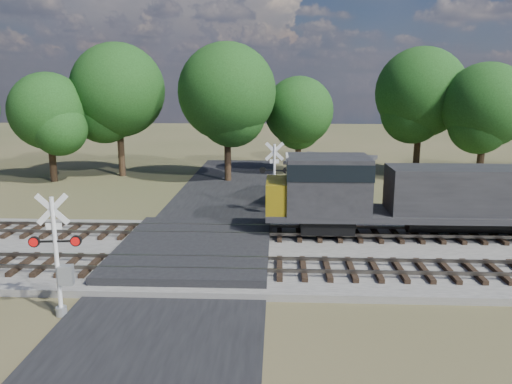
{
  "coord_description": "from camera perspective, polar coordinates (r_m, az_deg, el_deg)",
  "views": [
    {
      "loc": [
        3.88,
        -21.8,
        7.97
      ],
      "look_at": [
        2.83,
        2.0,
        2.78
      ],
      "focal_mm": 35.0,
      "sensor_mm": 36.0,
      "label": 1
    }
  ],
  "objects": [
    {
      "name": "crossing_signal_near",
      "position": [
        18.6,
        -21.49,
        -7.88
      ],
      "size": [
        1.77,
        0.41,
        4.41
      ],
      "rotation": [
        0.0,
        0.0,
        0.11
      ],
      "color": "silver",
      "rests_on": "ground"
    },
    {
      "name": "ballast_bed",
      "position": [
        24.42,
        17.03,
        -6.96
      ],
      "size": [
        140.0,
        10.0,
        0.3
      ],
      "primitive_type": "cube",
      "color": "gray",
      "rests_on": "ground"
    },
    {
      "name": "treeline",
      "position": [
        42.37,
        7.51,
        10.21
      ],
      "size": [
        81.5,
        11.49,
        11.41
      ],
      "color": "black",
      "rests_on": "ground"
    },
    {
      "name": "equipment_shed",
      "position": [
        32.56,
        8.62,
        1.01
      ],
      "size": [
        6.3,
        6.3,
        3.32
      ],
      "rotation": [
        0.0,
        0.0,
        -0.37
      ],
      "color": "#3F231B",
      "rests_on": "ground"
    },
    {
      "name": "track_far",
      "position": [
        25.94,
        0.75,
        -4.65
      ],
      "size": [
        140.0,
        2.6,
        0.33
      ],
      "color": "black",
      "rests_on": "ballast_bed"
    },
    {
      "name": "road",
      "position": [
        23.52,
        -7.17,
        -7.52
      ],
      "size": [
        7.0,
        60.0,
        0.08
      ],
      "primitive_type": "cube",
      "color": "black",
      "rests_on": "ground"
    },
    {
      "name": "track_near",
      "position": [
        21.21,
        0.32,
        -8.59
      ],
      "size": [
        140.0,
        2.6,
        0.33
      ],
      "color": "black",
      "rests_on": "ballast_bed"
    },
    {
      "name": "crossing_panel",
      "position": [
        23.9,
        -6.99,
        -6.49
      ],
      "size": [
        7.0,
        9.0,
        0.62
      ],
      "primitive_type": "cube",
      "color": "#262628",
      "rests_on": "ground"
    },
    {
      "name": "crossing_signal_far",
      "position": [
        30.55,
        1.92,
        0.8
      ],
      "size": [
        1.83,
        0.4,
        4.54
      ],
      "rotation": [
        0.0,
        0.0,
        3.14
      ],
      "color": "silver",
      "rests_on": "ground"
    },
    {
      "name": "ground",
      "position": [
        23.54,
        -7.17,
        -7.61
      ],
      "size": [
        160.0,
        160.0,
        0.0
      ],
      "primitive_type": "plane",
      "color": "#3F4826",
      "rests_on": "ground"
    }
  ]
}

